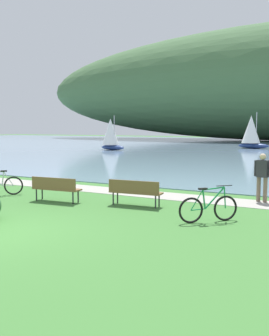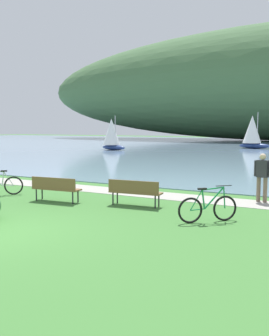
# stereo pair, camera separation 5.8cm
# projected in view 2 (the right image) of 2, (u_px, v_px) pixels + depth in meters

# --- Properties ---
(shoreline_path) EXTENTS (60.00, 1.50, 0.01)m
(shoreline_path) POSITION_uv_depth(u_px,v_px,m) (131.00, 193.00, 15.81)
(shoreline_path) COLOR #A39E93
(shoreline_path) RESTS_ON ground
(park_bench_near_camera) EXTENTS (1.84, 0.65, 0.88)m
(park_bench_near_camera) POSITION_uv_depth(u_px,v_px,m) (135.00, 191.00, 13.10)
(park_bench_near_camera) COLOR brown
(park_bench_near_camera) RESTS_ON ground
(park_bench_further_along) EXTENTS (1.84, 0.64, 0.88)m
(park_bench_further_along) POSITION_uv_depth(u_px,v_px,m) (55.00, 187.00, 13.84)
(park_bench_further_along) COLOR brown
(park_bench_further_along) RESTS_ON ground
(bicycle_leaning_near_bench) EXTENTS (1.30, 1.29, 1.01)m
(bicycle_leaning_near_bench) POSITION_uv_depth(u_px,v_px,m) (208.00, 208.00, 10.89)
(bicycle_leaning_near_bench) COLOR black
(bicycle_leaning_near_bench) RESTS_ON ground
(person_at_shoreline) EXTENTS (0.60, 0.30, 1.71)m
(person_at_shoreline) POSITION_uv_depth(u_px,v_px,m) (262.00, 175.00, 13.73)
(person_at_shoreline) COLOR #72604C
(person_at_shoreline) RESTS_ON ground
(sailboat_nearest_to_shore) EXTENTS (3.79, 2.38, 4.37)m
(sailboat_nearest_to_shore) POSITION_uv_depth(u_px,v_px,m) (252.00, 131.00, 47.75)
(sailboat_nearest_to_shore) COLOR navy
(sailboat_nearest_to_shore) RESTS_ON bay_water
(sailboat_toward_hillside) EXTENTS (3.41, 2.26, 3.88)m
(sailboat_toward_hillside) POSITION_uv_depth(u_px,v_px,m) (112.00, 134.00, 44.67)
(sailboat_toward_hillside) COLOR navy
(sailboat_toward_hillside) RESTS_ON bay_water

